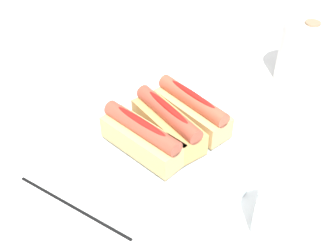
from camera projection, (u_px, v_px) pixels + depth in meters
The scene contains 8 objects.
ground_plane at pixel (167, 156), 0.71m from camera, with size 2.40×2.40×0.00m, color white.
serving_bowl at pixel (168, 141), 0.71m from camera, with size 0.32×0.32×0.03m.
hotdog_front at pixel (142, 137), 0.65m from camera, with size 0.16×0.08×0.06m.
hotdog_back at pixel (168, 122), 0.68m from camera, with size 0.15×0.05×0.06m.
hotdog_side at pixel (192, 109), 0.71m from camera, with size 0.15×0.06×0.06m.
water_glass at pixel (279, 216), 0.56m from camera, with size 0.07×0.07×0.09m.
paper_towel_roll at pixel (305, 53), 0.85m from camera, with size 0.11×0.11×0.13m.
chopstick_near at pixel (73, 206), 0.62m from camera, with size 0.01×0.01×0.22m, color black.
Camera 1 is at (0.41, -0.29, 0.50)m, focal length 43.70 mm.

